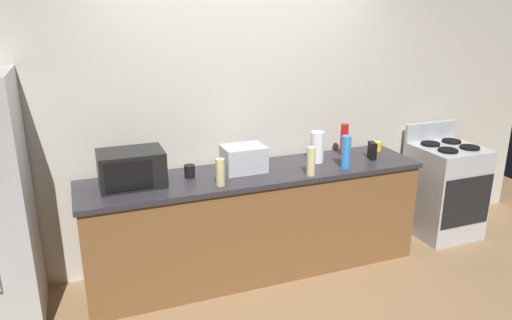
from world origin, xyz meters
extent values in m
plane|color=#93704C|center=(0.00, 0.00, 0.00)|extent=(8.00, 8.00, 0.00)
cube|color=beige|center=(0.00, 0.81, 1.35)|extent=(6.40, 0.10, 2.70)
cube|color=brown|center=(0.00, 0.40, 0.43)|extent=(2.80, 0.60, 0.86)
cube|color=#2D2B30|center=(0.00, 0.40, 0.88)|extent=(2.84, 0.64, 0.04)
cube|color=#B7BABF|center=(2.00, 0.40, 0.45)|extent=(0.60, 0.60, 0.90)
cube|color=black|center=(2.00, 0.10, 0.45)|extent=(0.55, 0.02, 0.48)
cube|color=#B7BABF|center=(2.00, 0.68, 0.99)|extent=(0.60, 0.04, 0.18)
cylinder|color=black|center=(1.87, 0.28, 0.91)|extent=(0.18, 0.18, 0.02)
cylinder|color=black|center=(2.13, 0.28, 0.91)|extent=(0.18, 0.18, 0.02)
cylinder|color=black|center=(1.87, 0.52, 0.91)|extent=(0.18, 0.18, 0.02)
cylinder|color=black|center=(2.13, 0.52, 0.91)|extent=(0.18, 0.18, 0.02)
cube|color=black|center=(-0.98, 0.45, 1.04)|extent=(0.48, 0.34, 0.27)
cube|color=black|center=(-1.02, 0.28, 1.04)|extent=(0.34, 0.01, 0.21)
cube|color=#B7BABF|center=(-0.09, 0.46, 1.01)|extent=(0.34, 0.26, 0.21)
cylinder|color=white|center=(0.58, 0.45, 1.04)|extent=(0.12, 0.12, 0.27)
cube|color=black|center=(1.08, 0.35, 0.98)|extent=(0.08, 0.12, 0.15)
cylinder|color=beige|center=(0.38, 0.16, 1.02)|extent=(0.07, 0.07, 0.23)
cylinder|color=beige|center=(-0.36, 0.21, 1.00)|extent=(0.07, 0.07, 0.21)
cylinder|color=red|center=(0.91, 0.54, 1.04)|extent=(0.07, 0.07, 0.29)
cylinder|color=#338CE5|center=(0.73, 0.23, 1.04)|extent=(0.08, 0.08, 0.27)
cylinder|color=black|center=(-0.54, 0.46, 0.95)|extent=(0.08, 0.08, 0.10)
cylinder|color=yellow|center=(1.27, 0.55, 0.94)|extent=(0.08, 0.08, 0.09)
camera|label=1|loc=(-1.34, -3.06, 2.19)|focal=33.71mm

